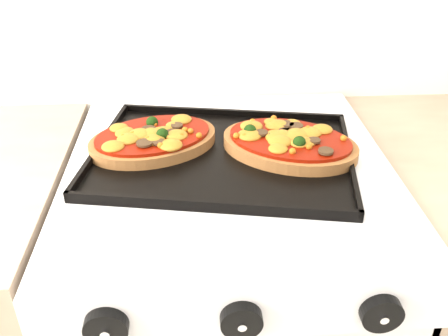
{
  "coord_description": "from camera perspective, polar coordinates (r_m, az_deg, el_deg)",
  "views": [
    {
      "loc": [
        -0.05,
        0.91,
        1.38
      ],
      "look_at": [
        -0.0,
        1.66,
        0.92
      ],
      "focal_mm": 40.0,
      "sensor_mm": 36.0,
      "label": 1
    }
  ],
  "objects": [
    {
      "name": "stove",
      "position": [
        1.22,
        0.46,
        -17.88
      ],
      "size": [
        0.6,
        0.6,
        0.91
      ],
      "primitive_type": "cube",
      "color": "silver",
      "rests_on": "floor"
    },
    {
      "name": "knob_center",
      "position": [
        0.7,
        2.0,
        -17.04
      ],
      "size": [
        0.06,
        0.02,
        0.06
      ],
      "primitive_type": "cylinder",
      "rotation": [
        1.57,
        0.0,
        0.0
      ],
      "color": "black",
      "rests_on": "control_panel"
    },
    {
      "name": "knob_left",
      "position": [
        0.71,
        -13.33,
        -17.32
      ],
      "size": [
        0.06,
        0.02,
        0.06
      ],
      "primitive_type": "cylinder",
      "rotation": [
        1.57,
        0.0,
        0.0
      ],
      "color": "black",
      "rests_on": "control_panel"
    },
    {
      "name": "control_panel",
      "position": [
        0.71,
        2.47,
        -15.8
      ],
      "size": [
        0.6,
        0.02,
        0.09
      ],
      "primitive_type": "cube",
      "color": "silver",
      "rests_on": "stove"
    },
    {
      "name": "baking_tray",
      "position": [
        0.92,
        -0.2,
        1.72
      ],
      "size": [
        0.52,
        0.42,
        0.02
      ],
      "primitive_type": "cube",
      "rotation": [
        0.0,
        0.0,
        -0.18
      ],
      "color": "black",
      "rests_on": "stove"
    },
    {
      "name": "pizza_right",
      "position": [
        0.93,
        7.5,
        2.93
      ],
      "size": [
        0.3,
        0.26,
        0.04
      ],
      "primitive_type": null,
      "rotation": [
        0.0,
        0.0,
        -0.44
      ],
      "color": "#A26938",
      "rests_on": "baking_tray"
    },
    {
      "name": "knob_right",
      "position": [
        0.74,
        17.55,
        -15.58
      ],
      "size": [
        0.06,
        0.02,
        0.06
      ],
      "primitive_type": "cylinder",
      "rotation": [
        1.57,
        0.0,
        0.0
      ],
      "color": "black",
      "rests_on": "control_panel"
    },
    {
      "name": "pizza_left",
      "position": [
        0.95,
        -8.11,
        3.43
      ],
      "size": [
        0.29,
        0.24,
        0.04
      ],
      "primitive_type": null,
      "rotation": [
        0.0,
        0.0,
        0.35
      ],
      "color": "#A26938",
      "rests_on": "baking_tray"
    }
  ]
}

